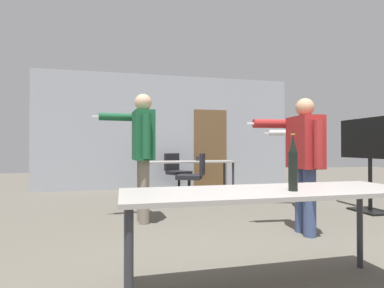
% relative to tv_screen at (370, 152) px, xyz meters
% --- Properties ---
extents(back_wall, '(6.60, 0.12, 2.91)m').
position_rel_tv_screen_xyz_m(back_wall, '(-2.72, 3.61, 0.47)').
color(back_wall, '#A3A8B2').
rests_on(back_wall, ground_plane).
extents(conference_table_near, '(2.12, 0.65, 0.75)m').
position_rel_tv_screen_xyz_m(conference_table_near, '(-2.91, -2.12, -0.30)').
color(conference_table_near, gray).
rests_on(conference_table_near, ground_plane).
extents(conference_table_far, '(1.94, 0.70, 0.75)m').
position_rel_tv_screen_xyz_m(conference_table_far, '(-2.51, 2.29, -0.30)').
color(conference_table_far, gray).
rests_on(conference_table_far, ground_plane).
extents(tv_screen, '(0.44, 1.28, 1.54)m').
position_rel_tv_screen_xyz_m(tv_screen, '(0.00, 0.00, 0.00)').
color(tv_screen, black).
rests_on(tv_screen, ground_plane).
extents(person_center_tall, '(0.68, 0.78, 1.58)m').
position_rel_tv_screen_xyz_m(person_center_tall, '(-1.00, 0.36, -0.03)').
color(person_center_tall, beige).
rests_on(person_center_tall, ground_plane).
extents(person_right_polo, '(0.76, 0.75, 1.65)m').
position_rel_tv_screen_xyz_m(person_right_polo, '(-1.79, -0.86, 0.00)').
color(person_right_polo, '#3D4C75').
rests_on(person_right_polo, ground_plane).
extents(person_near_casual, '(0.86, 0.69, 1.81)m').
position_rel_tv_screen_xyz_m(person_near_casual, '(-3.67, 0.18, 0.11)').
color(person_near_casual, slate).
rests_on(person_near_casual, ground_plane).
extents(office_chair_mid_tucked, '(0.65, 0.61, 0.93)m').
position_rel_tv_screen_xyz_m(office_chair_mid_tucked, '(-2.60, 1.58, -0.54)').
color(office_chair_mid_tucked, black).
rests_on(office_chair_mid_tucked, ground_plane).
extents(office_chair_far_left, '(0.65, 0.68, 0.90)m').
position_rel_tv_screen_xyz_m(office_chair_far_left, '(-2.65, 3.02, -0.56)').
color(office_chair_far_left, black).
rests_on(office_chair_far_left, ground_plane).
extents(beer_bottle, '(0.06, 0.06, 0.40)m').
position_rel_tv_screen_xyz_m(beer_bottle, '(-2.78, -2.21, -0.04)').
color(beer_bottle, black).
rests_on(beer_bottle, conference_table_near).
extents(drink_cup, '(0.07, 0.07, 0.10)m').
position_rel_tv_screen_xyz_m(drink_cup, '(-2.29, 2.44, -0.18)').
color(drink_cup, '#232328').
rests_on(drink_cup, conference_table_far).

